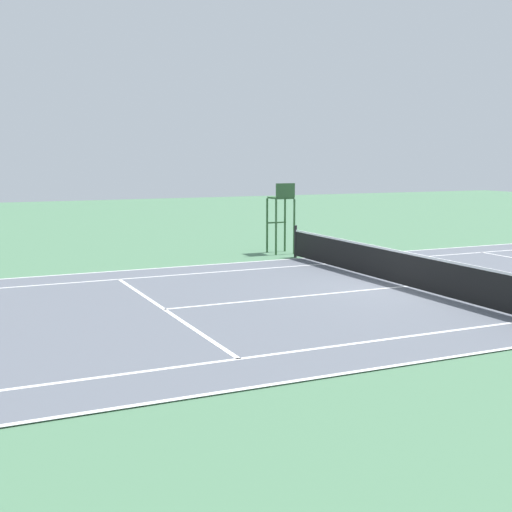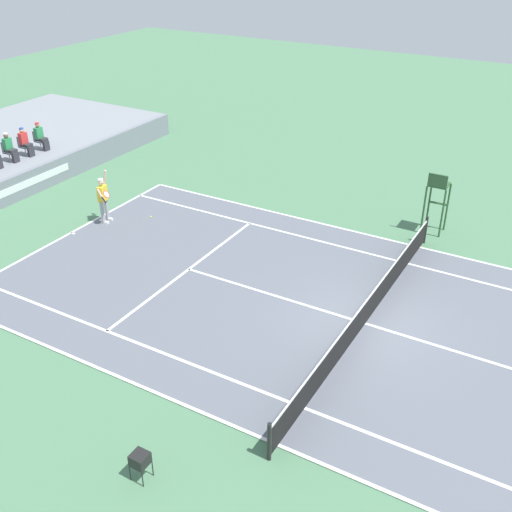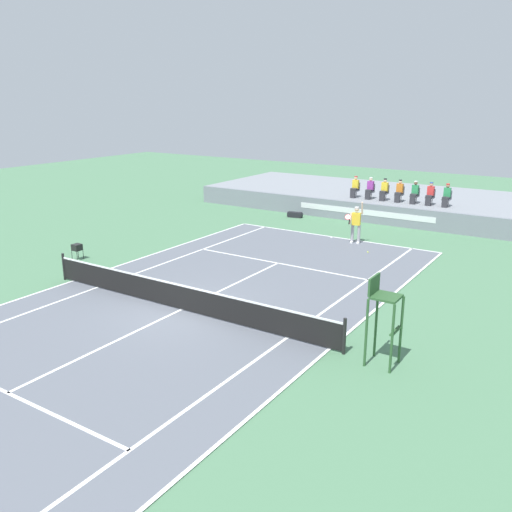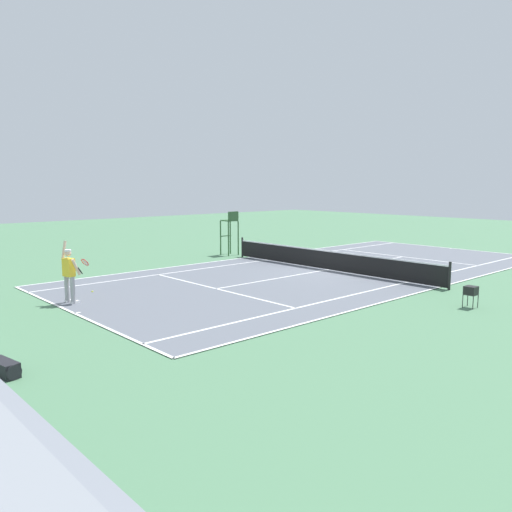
# 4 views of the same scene
# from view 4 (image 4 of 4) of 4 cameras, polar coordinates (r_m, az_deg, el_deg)

# --- Properties ---
(ground_plane) EXTENTS (80.00, 80.00, 0.00)m
(ground_plane) POSITION_cam_4_polar(r_m,az_deg,el_deg) (23.78, 7.85, -1.59)
(ground_plane) COLOR #4C7A56
(court) EXTENTS (11.08, 23.88, 0.03)m
(court) POSITION_cam_4_polar(r_m,az_deg,el_deg) (23.78, 7.85, -1.57)
(court) COLOR slate
(court) RESTS_ON ground
(net) EXTENTS (11.98, 0.10, 1.07)m
(net) POSITION_cam_4_polar(r_m,az_deg,el_deg) (23.70, 7.87, -0.35)
(net) COLOR black
(net) RESTS_ON ground
(tennis_player) EXTENTS (0.74, 0.74, 2.08)m
(tennis_player) POSITION_cam_4_polar(r_m,az_deg,el_deg) (17.97, -20.03, -1.90)
(tennis_player) COLOR #9E9EA3
(tennis_player) RESTS_ON ground
(tennis_ball) EXTENTS (0.07, 0.07, 0.07)m
(tennis_ball) POSITION_cam_4_polar(r_m,az_deg,el_deg) (19.72, -17.75, -3.79)
(tennis_ball) COLOR #D1E533
(tennis_ball) RESTS_ON ground
(umpire_chair) EXTENTS (0.77, 0.77, 2.44)m
(umpire_chair) POSITION_cam_4_polar(r_m,az_deg,el_deg) (28.53, -2.90, 3.21)
(umpire_chair) COLOR #2D562D
(umpire_chair) RESTS_ON ground
(equipment_bag) EXTENTS (0.94, 0.47, 0.32)m
(equipment_bag) POSITION_cam_4_polar(r_m,az_deg,el_deg) (12.05, -26.27, -11.11)
(equipment_bag) COLOR black
(equipment_bag) RESTS_ON ground
(ball_hopper) EXTENTS (0.36, 0.36, 0.70)m
(ball_hopper) POSITION_cam_4_polar(r_m,az_deg,el_deg) (17.79, 22.80, -3.53)
(ball_hopper) COLOR black
(ball_hopper) RESTS_ON ground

